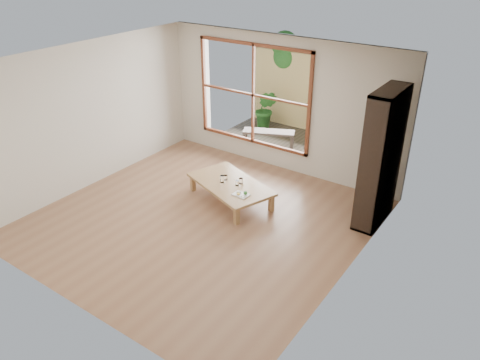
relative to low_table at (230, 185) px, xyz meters
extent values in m
plane|color=#956A4A|center=(-0.01, -0.78, -0.30)|extent=(5.00, 5.00, 0.00)
cube|color=tan|center=(0.00, 0.00, 0.02)|extent=(1.76, 1.35, 0.05)
cube|color=tan|center=(-0.78, -0.10, -0.15)|extent=(0.10, 0.10, 0.29)
cube|color=tan|center=(-0.53, 0.58, -0.15)|extent=(0.10, 0.10, 0.29)
cube|color=tan|center=(0.53, -0.58, -0.15)|extent=(0.10, 0.10, 0.29)
cube|color=tan|center=(0.78, 0.10, -0.15)|extent=(0.10, 0.10, 0.29)
cube|color=silver|center=(-0.38, 0.62, -0.26)|extent=(0.56, 0.56, 0.07)
cube|color=black|center=(2.29, 0.83, 0.80)|extent=(0.35, 0.99, 2.21)
cylinder|color=silver|center=(-0.13, -0.06, 0.11)|extent=(0.07, 0.07, 0.13)
cylinder|color=silver|center=(0.14, 0.00, 0.09)|extent=(0.07, 0.07, 0.09)
cylinder|color=silver|center=(0.16, 0.10, 0.09)|extent=(0.07, 0.07, 0.10)
cylinder|color=silver|center=(-0.14, 0.05, 0.08)|extent=(0.07, 0.07, 0.08)
cube|color=white|center=(0.40, -0.25, 0.05)|extent=(0.27, 0.20, 0.02)
sphere|color=#367D32|center=(0.46, -0.21, 0.09)|extent=(0.07, 0.07, 0.07)
cube|color=gold|center=(0.37, -0.29, 0.07)|extent=(0.05, 0.04, 0.02)
cube|color=beige|center=(0.33, -0.22, 0.07)|extent=(0.06, 0.05, 0.02)
cylinder|color=silver|center=(0.42, -0.31, 0.06)|extent=(0.15, 0.02, 0.01)
cube|color=#332D25|center=(-0.61, 2.78, -0.30)|extent=(2.80, 2.00, 0.05)
cube|color=black|center=(-0.69, 2.39, 0.06)|extent=(1.16, 0.76, 0.05)
cube|color=black|center=(-1.11, 2.06, -0.12)|extent=(0.08, 0.08, 0.31)
cube|color=black|center=(-1.22, 2.29, -0.12)|extent=(0.08, 0.08, 0.31)
cube|color=black|center=(-0.17, 2.49, -0.12)|extent=(0.08, 0.08, 0.31)
cube|color=black|center=(-0.27, 2.72, -0.12)|extent=(0.08, 0.08, 0.31)
cube|color=#D4B86D|center=(-0.61, 3.78, 0.60)|extent=(2.80, 0.06, 1.80)
imported|color=#285820|center=(0.18, 3.34, 0.14)|extent=(0.90, 0.84, 0.83)
imported|color=#285820|center=(-1.34, 3.29, 0.19)|extent=(0.58, 0.50, 0.94)
cylinder|color=#4C3D2D|center=(-1.31, 4.08, 0.50)|extent=(0.14, 0.14, 1.60)
sphere|color=#285820|center=(-1.19, 4.08, 1.35)|extent=(0.84, 0.84, 0.84)
sphere|color=#285820|center=(-1.46, 4.16, 1.15)|extent=(0.70, 0.70, 0.70)
sphere|color=#285820|center=(-1.28, 3.98, 1.60)|extent=(0.64, 0.64, 0.64)
camera|label=1|loc=(4.24, -5.81, 3.85)|focal=35.00mm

